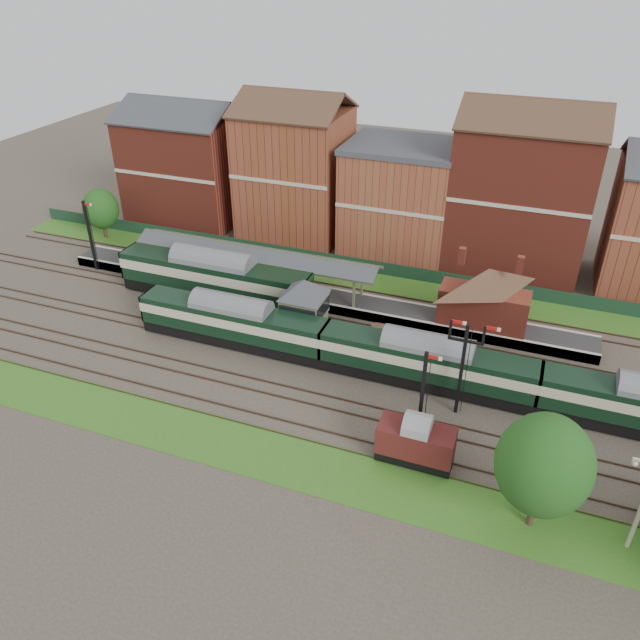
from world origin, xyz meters
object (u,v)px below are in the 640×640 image
(semaphore_bracket, at_px, (463,363))
(dmu_train, at_px, (426,361))
(platform_railcar, at_px, (215,277))
(goods_van_a, at_px, (416,442))
(signal_box, at_px, (304,307))

(semaphore_bracket, relative_size, dmu_train, 0.16)
(semaphore_bracket, bearing_deg, platform_railcar, 160.93)
(platform_railcar, height_order, goods_van_a, platform_railcar)
(signal_box, distance_m, semaphore_bracket, 16.16)
(dmu_train, bearing_deg, platform_railcar, 164.16)
(platform_railcar, bearing_deg, dmu_train, -15.84)
(signal_box, relative_size, dmu_train, 0.11)
(signal_box, relative_size, semaphore_bracket, 0.73)
(dmu_train, xyz_separation_m, goods_van_a, (1.32, -9.00, -0.52))
(semaphore_bracket, bearing_deg, signal_box, 159.08)
(dmu_train, bearing_deg, goods_van_a, -81.68)
(dmu_train, relative_size, platform_railcar, 2.61)
(signal_box, xyz_separation_m, dmu_train, (11.92, -3.25, -0.82))
(signal_box, xyz_separation_m, goods_van_a, (13.23, -12.25, -1.35))
(dmu_train, height_order, platform_railcar, platform_railcar)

